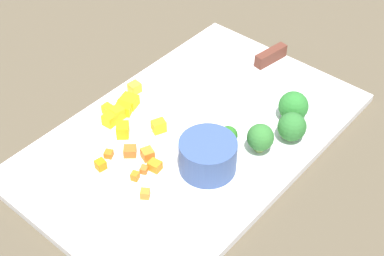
{
  "coord_description": "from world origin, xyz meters",
  "views": [
    {
      "loc": [
        0.43,
        0.37,
        0.55
      ],
      "look_at": [
        0.0,
        0.0,
        0.02
      ],
      "focal_mm": 52.51,
      "sensor_mm": 36.0,
      "label": 1
    }
  ],
  "objects": [
    {
      "name": "ground_plane",
      "position": [
        0.0,
        0.0,
        0.0
      ],
      "size": [
        4.0,
        4.0,
        0.0
      ],
      "primitive_type": "plane",
      "color": "brown"
    },
    {
      "name": "pepper_dice_5",
      "position": [
        -0.01,
        -0.12,
        0.02
      ],
      "size": [
        0.02,
        0.02,
        0.02
      ],
      "primitive_type": "cube",
      "rotation": [
        0.0,
        0.0,
        3.03
      ],
      "color": "yellow",
      "rests_on": "cutting_board"
    },
    {
      "name": "carrot_dice_4",
      "position": [
        0.13,
        -0.05,
        0.02
      ],
      "size": [
        0.01,
        0.01,
        0.01
      ],
      "primitive_type": "cube",
      "rotation": [
        0.0,
        0.0,
        1.38
      ],
      "color": "orange",
      "rests_on": "cutting_board"
    },
    {
      "name": "pepper_dice_2",
      "position": [
        0.05,
        -0.12,
        0.02
      ],
      "size": [
        0.01,
        0.01,
        0.01
      ],
      "primitive_type": "cube",
      "rotation": [
        0.0,
        0.0,
        3.14
      ],
      "color": "yellow",
      "rests_on": "cutting_board"
    },
    {
      "name": "pepper_dice_4",
      "position": [
        0.06,
        -0.07,
        0.02
      ],
      "size": [
        0.03,
        0.03,
        0.02
      ],
      "primitive_type": "cube",
      "rotation": [
        0.0,
        0.0,
        0.74
      ],
      "color": "yellow",
      "rests_on": "cutting_board"
    },
    {
      "name": "pepper_dice_6",
      "position": [
        0.04,
        -0.1,
        0.02
      ],
      "size": [
        0.02,
        0.02,
        0.02
      ],
      "primitive_type": "cube",
      "rotation": [
        0.0,
        0.0,
        1.5
      ],
      "color": "yellow",
      "rests_on": "cutting_board"
    },
    {
      "name": "pepper_dice_1",
      "position": [
        0.06,
        -0.1,
        0.02
      ],
      "size": [
        0.02,
        0.02,
        0.02
      ],
      "primitive_type": "cube",
      "rotation": [
        0.0,
        0.0,
        0.08
      ],
      "color": "yellow",
      "rests_on": "cutting_board"
    },
    {
      "name": "carrot_dice_7",
      "position": [
        0.07,
        -0.01,
        0.02
      ],
      "size": [
        0.02,
        0.02,
        0.01
      ],
      "primitive_type": "cube",
      "rotation": [
        0.0,
        0.0,
        1.19
      ],
      "color": "orange",
      "rests_on": "cutting_board"
    },
    {
      "name": "carrot_dice_1",
      "position": [
        0.12,
        0.03,
        0.02
      ],
      "size": [
        0.02,
        0.02,
        0.01
      ],
      "primitive_type": "cube",
      "rotation": [
        0.0,
        0.0,
        0.6
      ],
      "color": "orange",
      "rests_on": "cutting_board"
    },
    {
      "name": "carrot_dice_0",
      "position": [
        0.08,
        -0.04,
        0.02
      ],
      "size": [
        0.02,
        0.02,
        0.01
      ],
      "primitive_type": "cube",
      "rotation": [
        0.0,
        0.0,
        0.73
      ],
      "color": "orange",
      "rests_on": "cutting_board"
    },
    {
      "name": "broccoli_floret_2",
      "position": [
        -0.12,
        0.09,
        0.03
      ],
      "size": [
        0.04,
        0.04,
        0.04
      ],
      "color": "#8AB067",
      "rests_on": "cutting_board"
    },
    {
      "name": "carrot_dice_5",
      "position": [
        0.11,
        -0.06,
        0.02
      ],
      "size": [
        0.01,
        0.01,
        0.01
      ],
      "primitive_type": "cube",
      "rotation": [
        0.0,
        0.0,
        0.48
      ],
      "color": "orange",
      "rests_on": "cutting_board"
    },
    {
      "name": "pepper_dice_0",
      "position": [
        0.03,
        -0.1,
        0.02
      ],
      "size": [
        0.03,
        0.03,
        0.02
      ],
      "primitive_type": "cube",
      "rotation": [
        0.0,
        0.0,
        2.08
      ],
      "color": "yellow",
      "rests_on": "cutting_board"
    },
    {
      "name": "carrot_dice_3",
      "position": [
        0.1,
        -0.0,
        0.02
      ],
      "size": [
        0.01,
        0.01,
        0.01
      ],
      "primitive_type": "cube",
      "rotation": [
        0.0,
        0.0,
        2.01
      ],
      "color": "orange",
      "rests_on": "cutting_board"
    },
    {
      "name": "cutting_board",
      "position": [
        0.0,
        0.0,
        0.01
      ],
      "size": [
        0.48,
        0.31,
        0.01
      ],
      "primitive_type": "cube",
      "color": "white",
      "rests_on": "ground_plane"
    },
    {
      "name": "pepper_dice_3",
      "position": [
        0.01,
        -0.11,
        0.02
      ],
      "size": [
        0.03,
        0.03,
        0.02
      ],
      "primitive_type": "cube",
      "rotation": [
        0.0,
        0.0,
        0.28
      ],
      "color": "yellow",
      "rests_on": "cutting_board"
    },
    {
      "name": "prep_bowl",
      "position": [
        0.04,
        0.06,
        0.03
      ],
      "size": [
        0.07,
        0.07,
        0.05
      ],
      "primitive_type": "cylinder",
      "color": "#39538A",
      "rests_on": "cutting_board"
    },
    {
      "name": "broccoli_floret_1",
      "position": [
        -0.08,
        0.11,
        0.03
      ],
      "size": [
        0.04,
        0.04,
        0.04
      ],
      "color": "#98B256",
      "rests_on": "cutting_board"
    },
    {
      "name": "pepper_dice_7",
      "position": [
        0.03,
        -0.04,
        0.02
      ],
      "size": [
        0.02,
        0.02,
        0.02
      ],
      "primitive_type": "cube",
      "rotation": [
        0.0,
        0.0,
        1.16
      ],
      "color": "yellow",
      "rests_on": "cutting_board"
    },
    {
      "name": "chef_knife",
      "position": [
        -0.14,
        -0.02,
        0.02
      ],
      "size": [
        0.31,
        0.07,
        0.02
      ],
      "rotation": [
        0.0,
        0.0,
        6.12
      ],
      "color": "silver",
      "rests_on": "cutting_board"
    },
    {
      "name": "broccoli_floret_3",
      "position": [
        -0.01,
        0.05,
        0.03
      ],
      "size": [
        0.03,
        0.03,
        0.03
      ],
      "color": "#8AB762",
      "rests_on": "cutting_board"
    },
    {
      "name": "carrot_dice_6",
      "position": [
        0.08,
        0.01,
        0.02
      ],
      "size": [
        0.02,
        0.02,
        0.01
      ],
      "primitive_type": "cube",
      "rotation": [
        0.0,
        0.0,
        0.14
      ],
      "color": "orange",
      "rests_on": "cutting_board"
    },
    {
      "name": "carrot_dice_2",
      "position": [
        0.11,
        0.0,
        0.02
      ],
      "size": [
        0.01,
        0.01,
        0.01
      ],
      "primitive_type": "cube",
      "rotation": [
        0.0,
        0.0,
        0.34
      ],
      "color": "orange",
      "rests_on": "cutting_board"
    },
    {
      "name": "broccoli_floret_0",
      "position": [
        -0.03,
        0.09,
        0.03
      ],
      "size": [
        0.04,
        0.04,
        0.04
      ],
      "color": "#98B159",
      "rests_on": "cutting_board"
    }
  ]
}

